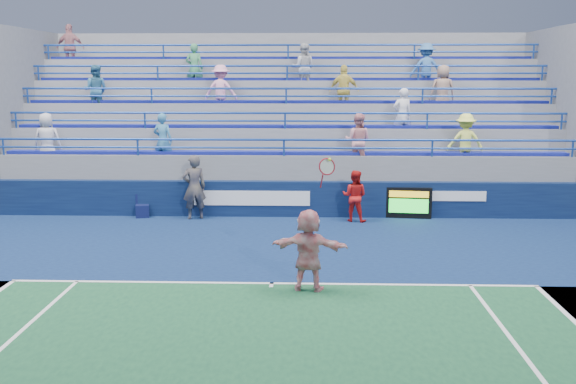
{
  "coord_description": "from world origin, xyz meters",
  "views": [
    {
      "loc": [
        0.75,
        -12.76,
        4.29
      ],
      "look_at": [
        0.26,
        2.5,
        1.5
      ],
      "focal_mm": 40.0,
      "sensor_mm": 36.0,
      "label": 1
    }
  ],
  "objects_px": {
    "serve_speed_board": "(409,203)",
    "ball_girl": "(355,196)",
    "judge_chair": "(143,210)",
    "line_judge": "(194,187)",
    "tennis_player": "(309,250)"
  },
  "relations": [
    {
      "from": "judge_chair",
      "to": "tennis_player",
      "type": "bearing_deg",
      "value": -52.41
    },
    {
      "from": "tennis_player",
      "to": "ball_girl",
      "type": "bearing_deg",
      "value": 77.76
    },
    {
      "from": "serve_speed_board",
      "to": "tennis_player",
      "type": "bearing_deg",
      "value": -114.31
    },
    {
      "from": "tennis_player",
      "to": "ball_girl",
      "type": "relative_size",
      "value": 1.77
    },
    {
      "from": "judge_chair",
      "to": "line_judge",
      "type": "bearing_deg",
      "value": -6.82
    },
    {
      "from": "tennis_player",
      "to": "line_judge",
      "type": "distance_m",
      "value": 7.26
    },
    {
      "from": "tennis_player",
      "to": "line_judge",
      "type": "height_order",
      "value": "tennis_player"
    },
    {
      "from": "line_judge",
      "to": "ball_girl",
      "type": "xyz_separation_m",
      "value": [
        4.79,
        -0.15,
        -0.21
      ]
    },
    {
      "from": "judge_chair",
      "to": "line_judge",
      "type": "distance_m",
      "value": 1.82
    },
    {
      "from": "judge_chair",
      "to": "line_judge",
      "type": "relative_size",
      "value": 0.36
    },
    {
      "from": "serve_speed_board",
      "to": "ball_girl",
      "type": "xyz_separation_m",
      "value": [
        -1.67,
        -0.44,
        0.29
      ]
    },
    {
      "from": "tennis_player",
      "to": "ball_girl",
      "type": "distance_m",
      "value": 6.39
    },
    {
      "from": "judge_chair",
      "to": "line_judge",
      "type": "height_order",
      "value": "line_judge"
    },
    {
      "from": "serve_speed_board",
      "to": "judge_chair",
      "type": "bearing_deg",
      "value": -179.31
    },
    {
      "from": "tennis_player",
      "to": "ball_girl",
      "type": "xyz_separation_m",
      "value": [
        1.36,
        6.25,
        -0.08
      ]
    }
  ]
}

